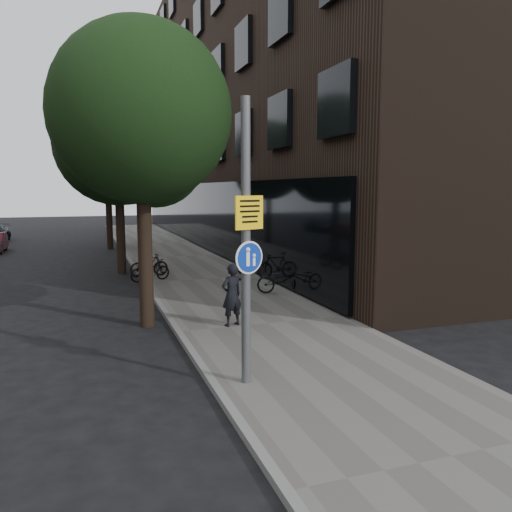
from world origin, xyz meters
name	(u,v)px	position (x,y,z in m)	size (l,w,h in m)	color
ground	(317,375)	(0.00, 0.00, 0.00)	(120.00, 120.00, 0.00)	black
sidewalk	(206,280)	(0.25, 10.00, 0.06)	(4.50, 60.00, 0.12)	#615E59
curb_edge	(145,284)	(-2.00, 10.00, 0.07)	(0.15, 60.00, 0.13)	slate
building_right_dark_brick	(287,101)	(8.50, 22.00, 9.00)	(12.00, 40.00, 18.00)	black
street_tree_near	(144,122)	(-2.53, 4.64, 5.11)	(4.40, 4.40, 7.50)	black
street_tree_mid	(119,148)	(-2.53, 13.14, 5.11)	(5.00, 5.00, 7.80)	black
street_tree_far	(108,160)	(-2.53, 22.14, 5.11)	(5.00, 5.00, 7.80)	black
signpost	(246,243)	(-1.45, -0.15, 2.57)	(0.54, 0.22, 4.86)	#595B5E
pedestrian	(232,295)	(-0.66, 3.43, 0.89)	(0.56, 0.37, 1.55)	black
parked_bike_facade_near	(283,280)	(2.00, 6.62, 0.56)	(0.59, 1.68, 0.88)	black
parked_bike_facade_far	(253,267)	(1.86, 9.23, 0.61)	(0.46, 1.63, 0.98)	black
parked_bike_curb_near	(150,270)	(-1.80, 10.20, 0.53)	(0.54, 1.55, 0.81)	black
parked_bike_curb_far	(149,265)	(-1.71, 11.20, 0.57)	(0.42, 1.49, 0.90)	black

